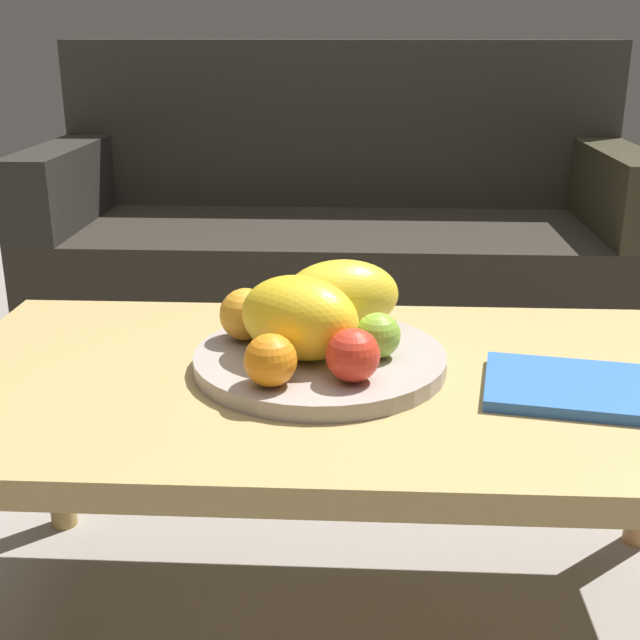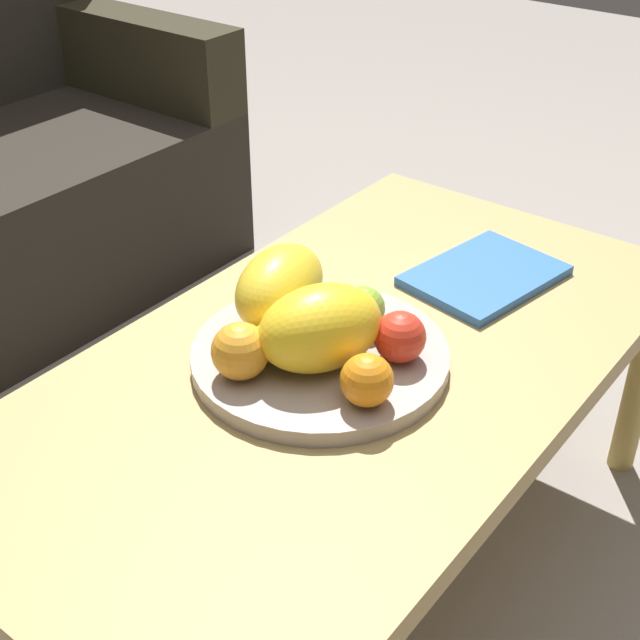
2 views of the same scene
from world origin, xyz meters
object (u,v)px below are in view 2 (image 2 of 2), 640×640
Objects in this scene: fruit_bowl at (320,356)px; orange_left at (367,380)px; melon_smaller_beside at (280,286)px; banana_bunch at (284,335)px; melon_large_front at (319,327)px; magazine at (485,275)px; coffee_table at (347,383)px; orange_front at (240,351)px; apple_left at (363,308)px; apple_front at (400,337)px.

orange_left is (-0.06, -0.12, 0.05)m from fruit_bowl.
melon_smaller_beside reaches higher than banana_bunch.
melon_smaller_beside reaches higher than orange_left.
melon_large_front is (-0.03, -0.02, 0.07)m from fruit_bowl.
melon_large_front is 0.40m from magazine.
coffee_table is 0.07m from fruit_bowl.
orange_front reaches higher than orange_left.
melon_large_front is at bearing -177.77° from apple_left.
magazine is at bearing -15.97° from banana_bunch.
coffee_table is at bearing -2.56° from melon_large_front.
fruit_bowl is 5.60× the size of apple_left.
melon_large_front is at bearing -177.79° from magazine.
apple_front is at bearing -80.85° from coffee_table.
melon_large_front is 0.99× the size of melon_smaller_beside.
fruit_bowl is at bearing -22.45° from orange_front.
orange_front is at bearing 174.50° from banana_bunch.
melon_smaller_beside is 0.20m from apple_front.
melon_large_front is 0.12m from apple_left.
banana_bunch is at bearing 154.74° from apple_left.
apple_left is at bearing 178.24° from magazine.
melon_large_front is at bearing -115.92° from melon_smaller_beside.
banana_bunch is 0.69× the size of magazine.
apple_front is at bearing -42.33° from orange_front.
melon_large_front is at bearing -37.62° from orange_front.
fruit_bowl reaches higher than coffee_table.
orange_front is 1.21× the size of apple_left.
apple_left is at bearing 68.53° from apple_front.
melon_smaller_beside reaches higher than coffee_table.
orange_front is at bearing 155.28° from coffee_table.
banana_bunch is (0.08, -0.01, -0.01)m from orange_front.
melon_large_front is at bearing 177.44° from coffee_table.
melon_smaller_beside is 2.26× the size of orange_front.
coffee_table is 6.90× the size of banana_bunch.
orange_front reaches higher than apple_front.
fruit_bowl is at bearing 64.20° from orange_left.
apple_left is at bearing 36.92° from orange_left.
fruit_bowl is at bearing -51.18° from banana_bunch.
orange_left reaches higher than magazine.
orange_left is at bearing -169.54° from apple_front.
apple_left is (0.08, -0.01, 0.05)m from fruit_bowl.
coffee_table is at bearing -24.72° from orange_front.
orange_left is (-0.03, -0.10, -0.02)m from melon_large_front.
melon_smaller_beside reaches higher than apple_left.
apple_front reaches higher than banana_bunch.
apple_front is 0.16m from banana_bunch.
apple_left is (0.03, 0.09, -0.00)m from apple_front.
apple_left is (0.06, -0.11, -0.02)m from melon_smaller_beside.
coffee_table is 14.91× the size of orange_front.
banana_bunch reaches higher than fruit_bowl.
coffee_table is at bearing -171.25° from apple_left.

